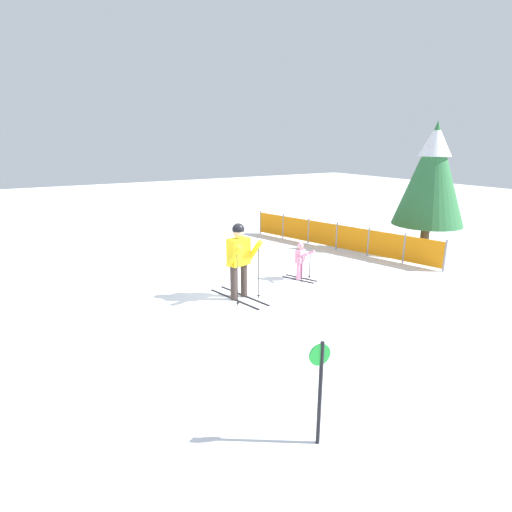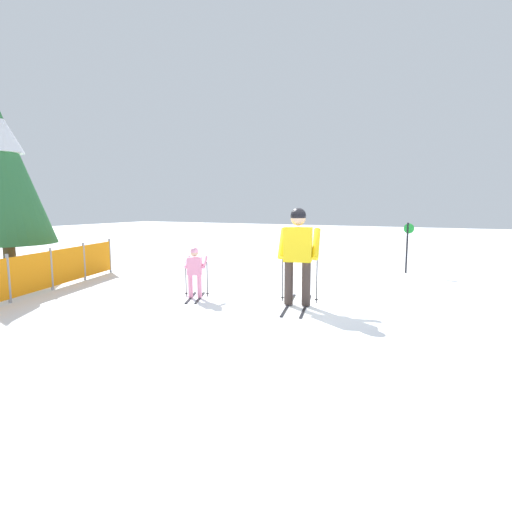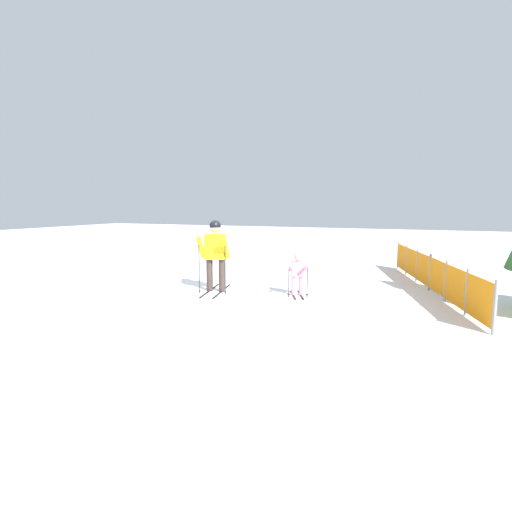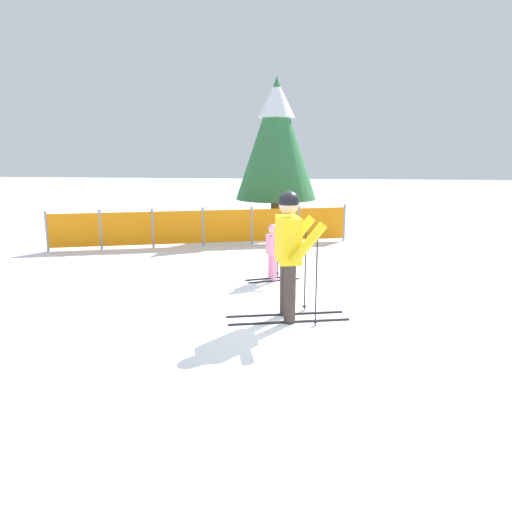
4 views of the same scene
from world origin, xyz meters
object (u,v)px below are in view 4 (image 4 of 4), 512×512
skier_child (273,248)px  safety_fence (203,227)px  skier_adult (290,244)px  conifer_far (276,137)px

skier_child → safety_fence: 3.60m
skier_adult → safety_fence: (-2.27, 5.14, -0.62)m
skier_child → conifer_far: conifer_far is taller
conifer_far → skier_child: bearing=-87.4°
skier_child → safety_fence: size_ratio=0.15×
safety_fence → conifer_far: size_ratio=1.64×
safety_fence → skier_child: bearing=-57.7°
skier_adult → safety_fence: size_ratio=0.26×
skier_adult → skier_child: bearing=86.7°
safety_fence → conifer_far: conifer_far is taller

